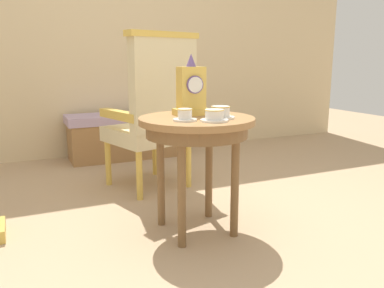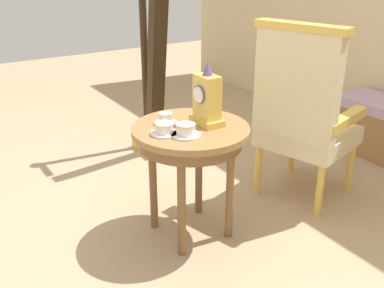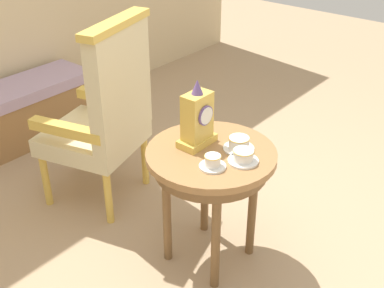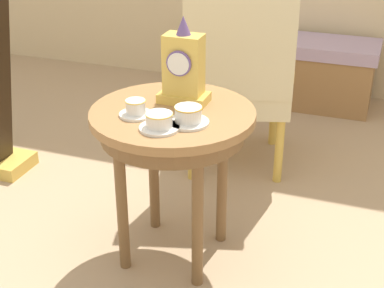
# 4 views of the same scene
# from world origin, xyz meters

# --- Properties ---
(ground_plane) EXTENTS (10.00, 10.00, 0.00)m
(ground_plane) POSITION_xyz_m (0.00, 0.00, 0.00)
(ground_plane) COLOR tan
(side_table) EXTENTS (0.63, 0.63, 0.65)m
(side_table) POSITION_xyz_m (0.07, 0.09, 0.57)
(side_table) COLOR #9E7042
(side_table) RESTS_ON ground
(teacup_left) EXTENTS (0.12, 0.12, 0.06)m
(teacup_left) POSITION_xyz_m (-0.04, 0.00, 0.68)
(teacup_left) COLOR white
(teacup_left) RESTS_ON side_table
(teacup_right) EXTENTS (0.14, 0.14, 0.06)m
(teacup_right) POSITION_xyz_m (0.09, -0.08, 0.68)
(teacup_right) COLOR white
(teacup_right) RESTS_ON side_table
(teacup_center) EXTENTS (0.15, 0.15, 0.06)m
(teacup_center) POSITION_xyz_m (0.17, 0.00, 0.68)
(teacup_center) COLOR white
(teacup_center) RESTS_ON side_table
(mantel_clock) EXTENTS (0.19, 0.11, 0.34)m
(mantel_clock) POSITION_xyz_m (0.08, 0.18, 0.79)
(mantel_clock) COLOR gold
(mantel_clock) RESTS_ON side_table
(armchair) EXTENTS (0.67, 0.66, 1.14)m
(armchair) POSITION_xyz_m (0.10, 0.88, 0.59)
(armchair) COLOR beige
(armchair) RESTS_ON ground
(window_bench) EXTENTS (1.14, 0.40, 0.44)m
(window_bench) POSITION_xyz_m (0.17, 1.95, 0.22)
(window_bench) COLOR #B299B7
(window_bench) RESTS_ON ground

